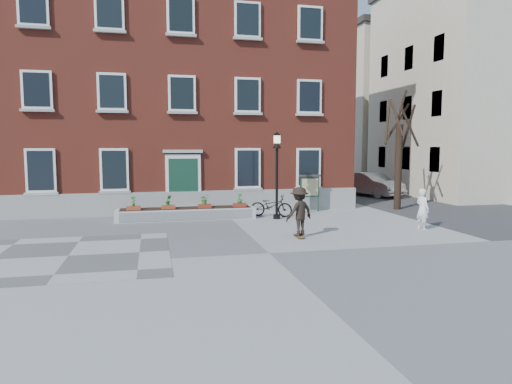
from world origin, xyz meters
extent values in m
plane|color=gray|center=(0.00, 0.00, 0.00)|extent=(100.00, 100.00, 0.00)
cube|color=#505053|center=(-6.00, 1.00, 0.01)|extent=(6.00, 6.00, 0.01)
imported|color=black|center=(1.94, 7.08, 0.52)|extent=(2.08, 1.54, 1.04)
imported|color=#AAACAF|center=(10.67, 14.21, 0.78)|extent=(2.98, 4.99, 1.55)
imported|color=white|center=(6.93, 2.55, 0.82)|extent=(0.51, 0.67, 1.64)
cube|color=maroon|center=(-2.00, 14.00, 6.00)|extent=(18.00, 10.00, 12.00)
cube|color=gray|center=(-2.00, 8.88, 0.55)|extent=(18.00, 0.24, 1.10)
cube|color=#A1A19C|center=(-2.00, 8.75, 0.10)|extent=(2.60, 0.80, 0.20)
cube|color=#A5A5A0|center=(-2.00, 8.90, 0.30)|extent=(2.20, 0.50, 0.20)
cube|color=silver|center=(-2.00, 8.92, 1.65)|extent=(1.70, 0.12, 2.50)
cube|color=#133525|center=(-2.00, 8.87, 1.55)|extent=(1.40, 0.06, 2.30)
cube|color=#A0A09B|center=(-2.00, 8.88, 3.05)|extent=(1.90, 0.25, 0.15)
cube|color=silver|center=(-8.40, 8.90, 2.20)|extent=(1.30, 0.10, 2.00)
cube|color=black|center=(-8.40, 8.85, 2.20)|extent=(1.08, 0.04, 1.78)
cube|color=#A4A59F|center=(-8.40, 8.84, 1.14)|extent=(1.44, 0.20, 0.12)
cube|color=silver|center=(-8.40, 8.90, 5.80)|extent=(1.30, 0.10, 1.70)
cube|color=black|center=(-8.40, 8.85, 5.80)|extent=(1.08, 0.04, 1.48)
cube|color=gray|center=(-8.40, 8.84, 4.89)|extent=(1.44, 0.20, 0.12)
cube|color=silver|center=(-8.40, 8.90, 9.40)|extent=(1.30, 0.10, 1.70)
cube|color=black|center=(-8.40, 8.85, 9.40)|extent=(1.08, 0.04, 1.48)
cube|color=gray|center=(-8.40, 8.84, 8.49)|extent=(1.44, 0.20, 0.12)
cube|color=white|center=(-5.20, 8.90, 2.20)|extent=(1.30, 0.10, 2.00)
cube|color=black|center=(-5.20, 8.85, 2.20)|extent=(1.08, 0.04, 1.78)
cube|color=gray|center=(-5.20, 8.84, 1.14)|extent=(1.44, 0.20, 0.12)
cube|color=white|center=(-5.20, 8.90, 5.80)|extent=(1.30, 0.10, 1.70)
cube|color=black|center=(-5.20, 8.85, 5.80)|extent=(1.08, 0.04, 1.48)
cube|color=#989994|center=(-5.20, 8.84, 4.89)|extent=(1.44, 0.20, 0.12)
cube|color=white|center=(-5.20, 8.90, 9.40)|extent=(1.30, 0.10, 1.70)
cube|color=black|center=(-5.20, 8.85, 9.40)|extent=(1.08, 0.04, 1.48)
cube|color=#9F9F9A|center=(-5.20, 8.84, 8.49)|extent=(1.44, 0.20, 0.12)
cube|color=white|center=(-2.00, 8.90, 5.80)|extent=(1.30, 0.10, 1.70)
cube|color=black|center=(-2.00, 8.85, 5.80)|extent=(1.08, 0.04, 1.48)
cube|color=gray|center=(-2.00, 8.84, 4.89)|extent=(1.44, 0.20, 0.12)
cube|color=white|center=(-2.00, 8.90, 9.40)|extent=(1.30, 0.10, 1.70)
cube|color=black|center=(-2.00, 8.85, 9.40)|extent=(1.08, 0.04, 1.48)
cube|color=#9FA09A|center=(-2.00, 8.84, 8.49)|extent=(1.44, 0.20, 0.12)
cube|color=white|center=(1.20, 8.90, 2.20)|extent=(1.30, 0.10, 2.00)
cube|color=black|center=(1.20, 8.85, 2.20)|extent=(1.08, 0.04, 1.78)
cube|color=#969792|center=(1.20, 8.84, 1.14)|extent=(1.44, 0.20, 0.12)
cube|color=white|center=(1.20, 8.90, 5.80)|extent=(1.30, 0.10, 1.70)
cube|color=black|center=(1.20, 8.85, 5.80)|extent=(1.08, 0.04, 1.48)
cube|color=#A3A29D|center=(1.20, 8.84, 4.89)|extent=(1.44, 0.20, 0.12)
cube|color=silver|center=(1.20, 8.90, 9.40)|extent=(1.30, 0.10, 1.70)
cube|color=black|center=(1.20, 8.85, 9.40)|extent=(1.08, 0.04, 1.48)
cube|color=#AAA9A4|center=(1.20, 8.84, 8.49)|extent=(1.44, 0.20, 0.12)
cube|color=white|center=(4.40, 8.90, 2.20)|extent=(1.30, 0.10, 2.00)
cube|color=black|center=(4.40, 8.85, 2.20)|extent=(1.08, 0.04, 1.78)
cube|color=#9C9D97|center=(4.40, 8.84, 1.14)|extent=(1.44, 0.20, 0.12)
cube|color=white|center=(4.40, 8.90, 5.80)|extent=(1.30, 0.10, 1.70)
cube|color=black|center=(4.40, 8.85, 5.80)|extent=(1.08, 0.04, 1.48)
cube|color=#AAABA5|center=(4.40, 8.84, 4.89)|extent=(1.44, 0.20, 0.12)
cube|color=white|center=(4.40, 8.90, 9.40)|extent=(1.30, 0.10, 1.70)
cube|color=black|center=(4.40, 8.85, 9.40)|extent=(1.08, 0.04, 1.48)
cube|color=#969691|center=(4.40, 8.84, 8.49)|extent=(1.44, 0.20, 0.12)
cube|color=silver|center=(-2.00, 7.20, 0.25)|extent=(6.20, 1.10, 0.50)
cube|color=#AEAEAE|center=(-2.00, 6.64, 0.25)|extent=(5.80, 0.02, 0.40)
cube|color=black|center=(-2.00, 7.20, 0.50)|extent=(5.80, 0.90, 0.06)
cube|color=brown|center=(-4.30, 6.95, 0.60)|extent=(0.60, 0.25, 0.20)
imported|color=#275C1B|center=(-4.30, 6.95, 0.92)|extent=(0.24, 0.24, 0.45)
cube|color=brown|center=(-2.80, 6.95, 0.60)|extent=(0.60, 0.25, 0.20)
imported|color=#28661E|center=(-2.80, 6.95, 0.92)|extent=(0.25, 0.25, 0.45)
cube|color=maroon|center=(-1.20, 6.95, 0.60)|extent=(0.60, 0.25, 0.20)
imported|color=#2D601C|center=(-1.20, 6.95, 0.92)|extent=(0.40, 0.40, 0.45)
cube|color=maroon|center=(0.40, 6.95, 0.60)|extent=(0.60, 0.25, 0.20)
imported|color=#2C6D20|center=(0.40, 6.95, 0.92)|extent=(0.25, 0.25, 0.45)
cylinder|color=black|center=(9.00, 8.00, 2.20)|extent=(0.36, 0.36, 4.40)
cylinder|color=black|center=(9.51, 8.00, 4.29)|extent=(0.12, 1.12, 2.23)
cylinder|color=#301D15|center=(9.17, 8.52, 4.55)|extent=(1.18, 0.49, 1.97)
cylinder|color=#2E2214|center=(8.51, 8.36, 4.55)|extent=(0.88, 1.14, 2.35)
cylinder|color=#312115|center=(8.70, 7.78, 4.73)|extent=(0.60, 0.77, 1.90)
cylinder|color=#302215|center=(9.20, 7.37, 4.24)|extent=(1.39, 0.55, 1.95)
cylinder|color=black|center=(9.16, 8.13, 5.37)|extent=(0.43, 0.48, 1.58)
cube|color=#3D3D3F|center=(12.00, 18.00, 0.00)|extent=(8.00, 36.00, 0.01)
cube|color=beige|center=(18.00, 14.00, 7.00)|extent=(10.00, 11.00, 14.00)
cube|color=beige|center=(18.00, 26.00, 6.50)|extent=(10.00, 11.00, 13.00)
cube|color=#332E2C|center=(18.00, 26.00, 13.25)|extent=(10.40, 11.40, 0.50)
cube|color=black|center=(13.04, 10.80, 2.50)|extent=(0.08, 1.00, 1.50)
cube|color=black|center=(13.04, 14.00, 2.50)|extent=(0.08, 1.00, 1.50)
cube|color=black|center=(13.04, 17.20, 2.50)|extent=(0.08, 1.00, 1.50)
cube|color=black|center=(13.04, 10.80, 5.80)|extent=(0.08, 1.00, 1.50)
cube|color=black|center=(13.04, 14.00, 5.80)|extent=(0.08, 1.00, 1.50)
cube|color=black|center=(13.04, 17.20, 5.80)|extent=(0.08, 1.00, 1.50)
cube|color=black|center=(13.04, 10.80, 9.00)|extent=(0.08, 1.00, 1.50)
cube|color=black|center=(13.04, 14.00, 9.00)|extent=(0.08, 1.00, 1.50)
cube|color=black|center=(13.04, 17.20, 9.00)|extent=(0.08, 1.00, 1.50)
cylinder|color=black|center=(2.02, 6.43, 0.10)|extent=(0.32, 0.32, 0.20)
cylinder|color=black|center=(2.02, 6.43, 1.60)|extent=(0.12, 0.12, 3.20)
cone|color=black|center=(2.02, 6.43, 3.35)|extent=(0.40, 0.40, 0.30)
cube|color=#FFE9BB|center=(2.02, 6.43, 3.60)|extent=(0.24, 0.24, 0.34)
cone|color=black|center=(2.02, 6.43, 3.85)|extent=(0.40, 0.40, 0.16)
cylinder|color=#172F24|center=(3.77, 8.19, 0.90)|extent=(0.08, 0.08, 1.80)
cylinder|color=#1A3421|center=(4.67, 8.19, 0.90)|extent=(0.08, 0.08, 1.80)
cube|color=#172E23|center=(4.22, 8.19, 1.25)|extent=(1.00, 0.10, 1.00)
cube|color=beige|center=(4.22, 8.13, 1.25)|extent=(0.85, 0.02, 0.85)
cube|color=#3A3432|center=(4.22, 8.19, 1.82)|extent=(1.10, 0.16, 0.10)
cube|color=brown|center=(1.67, 2.12, 0.06)|extent=(0.22, 0.78, 0.03)
cylinder|color=black|center=(1.58, 1.84, 0.03)|extent=(0.03, 0.05, 0.05)
cylinder|color=black|center=(1.76, 1.84, 0.03)|extent=(0.03, 0.05, 0.05)
cylinder|color=black|center=(1.58, 2.40, 0.03)|extent=(0.03, 0.05, 0.05)
cylinder|color=black|center=(1.76, 2.40, 0.03)|extent=(0.03, 0.05, 0.05)
imported|color=black|center=(1.67, 2.12, 0.96)|extent=(1.31, 1.06, 1.76)
camera|label=1|loc=(-3.48, -13.40, 3.31)|focal=32.00mm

